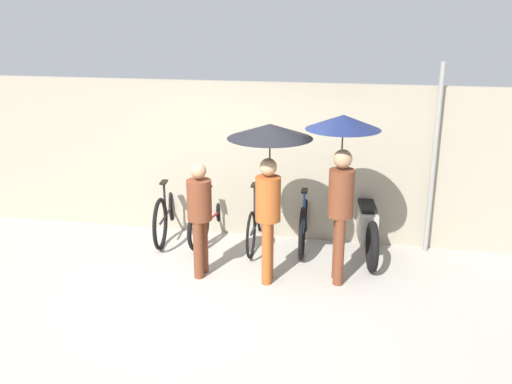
# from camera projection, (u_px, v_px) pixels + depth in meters

# --- Properties ---
(ground_plane) EXTENTS (30.00, 30.00, 0.00)m
(ground_plane) POSITION_uv_depth(u_px,v_px,m) (201.00, 297.00, 7.03)
(ground_plane) COLOR #9E998E
(back_wall) EXTENTS (11.03, 0.12, 2.38)m
(back_wall) POSITION_uv_depth(u_px,v_px,m) (238.00, 160.00, 8.69)
(back_wall) COLOR gray
(back_wall) RESTS_ON ground
(parked_bicycle_0) EXTENTS (0.44, 1.83, 1.09)m
(parked_bicycle_0) POSITION_uv_depth(u_px,v_px,m) (168.00, 211.00, 8.85)
(parked_bicycle_0) COLOR black
(parked_bicycle_0) RESTS_ON ground
(parked_bicycle_1) EXTENTS (0.46, 1.70, 1.06)m
(parked_bicycle_1) POSITION_uv_depth(u_px,v_px,m) (213.00, 216.00, 8.76)
(parked_bicycle_1) COLOR black
(parked_bicycle_1) RESTS_ON ground
(parked_bicycle_2) EXTENTS (0.44, 1.69, 1.08)m
(parked_bicycle_2) POSITION_uv_depth(u_px,v_px,m) (257.00, 220.00, 8.54)
(parked_bicycle_2) COLOR black
(parked_bicycle_2) RESTS_ON ground
(parked_bicycle_3) EXTENTS (0.44, 1.74, 1.01)m
(parked_bicycle_3) POSITION_uv_depth(u_px,v_px,m) (304.00, 220.00, 8.48)
(parked_bicycle_3) COLOR black
(parked_bicycle_3) RESTS_ON ground
(pedestrian_leading) EXTENTS (0.32, 0.32, 1.54)m
(pedestrian_leading) POSITION_uv_depth(u_px,v_px,m) (200.00, 212.00, 7.35)
(pedestrian_leading) COLOR brown
(pedestrian_leading) RESTS_ON ground
(pedestrian_center) EXTENTS (1.07, 1.07, 2.05)m
(pedestrian_center) POSITION_uv_depth(u_px,v_px,m) (269.00, 157.00, 7.05)
(pedestrian_center) COLOR #9E4C1E
(pedestrian_center) RESTS_ON ground
(pedestrian_trailing) EXTENTS (0.93, 0.93, 2.16)m
(pedestrian_trailing) POSITION_uv_depth(u_px,v_px,m) (342.00, 156.00, 7.02)
(pedestrian_trailing) COLOR brown
(pedestrian_trailing) RESTS_ON ground
(motorcycle) EXTENTS (0.58, 2.13, 0.92)m
(motorcycle) POSITION_uv_depth(u_px,v_px,m) (366.00, 224.00, 8.30)
(motorcycle) COLOR black
(motorcycle) RESTS_ON ground
(awning_pole) EXTENTS (0.07, 0.07, 2.72)m
(awning_pole) POSITION_uv_depth(u_px,v_px,m) (434.00, 161.00, 7.96)
(awning_pole) COLOR gray
(awning_pole) RESTS_ON ground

